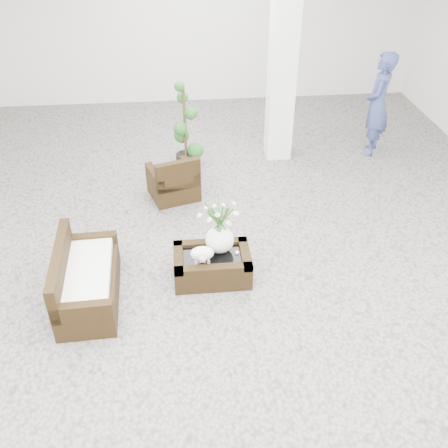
{
  "coord_description": "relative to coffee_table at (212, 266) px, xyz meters",
  "views": [
    {
      "loc": [
        -0.48,
        -4.98,
        4.02
      ],
      "look_at": [
        0.0,
        -0.1,
        0.62
      ],
      "focal_mm": 40.77,
      "sensor_mm": 36.0,
      "label": 1
    }
  ],
  "objects": [
    {
      "name": "sheep_figurine",
      "position": [
        -0.12,
        -0.1,
        0.26
      ],
      "size": [
        0.28,
        0.23,
        0.21
      ],
      "primitive_type": "ellipsoid",
      "color": "white",
      "rests_on": "coffee_table"
    },
    {
      "name": "column",
      "position": [
        1.36,
        3.1,
        1.59
      ],
      "size": [
        0.4,
        0.4,
        3.5
      ],
      "primitive_type": "cube",
      "color": "white",
      "rests_on": "ground"
    },
    {
      "name": "topiary",
      "position": [
        -0.2,
        2.82,
        0.56
      ],
      "size": [
        0.38,
        0.38,
        1.43
      ],
      "primitive_type": null,
      "color": "#1E521A",
      "rests_on": "ground"
    },
    {
      "name": "loveseat",
      "position": [
        -1.41,
        -0.25,
        0.19
      ],
      "size": [
        0.68,
        1.33,
        0.7
      ],
      "primitive_type": "cube",
      "rotation": [
        0.0,
        0.0,
        1.61
      ],
      "color": "#30210E",
      "rests_on": "ground"
    },
    {
      "name": "armchair",
      "position": [
        -0.43,
        1.91,
        0.19
      ],
      "size": [
        0.81,
        0.8,
        0.7
      ],
      "primitive_type": "cube",
      "rotation": [
        0.0,
        0.0,
        3.45
      ],
      "color": "#30210E",
      "rests_on": "ground"
    },
    {
      "name": "ground",
      "position": [
        0.16,
        0.3,
        -0.16
      ],
      "size": [
        11.0,
        11.0,
        0.0
      ],
      "primitive_type": "plane",
      "color": "gray",
      "rests_on": "ground"
    },
    {
      "name": "coffee_table",
      "position": [
        0.0,
        0.0,
        0.0
      ],
      "size": [
        0.9,
        0.6,
        0.31
      ],
      "primitive_type": "cube",
      "color": "#30210E",
      "rests_on": "ground"
    },
    {
      "name": "tealight",
      "position": [
        0.3,
        0.02,
        0.17
      ],
      "size": [
        0.04,
        0.04,
        0.03
      ],
      "primitive_type": "cylinder",
      "color": "white",
      "rests_on": "coffee_table"
    },
    {
      "name": "shopper",
      "position": [
        2.99,
        3.04,
        0.71
      ],
      "size": [
        0.66,
        0.75,
        1.73
      ],
      "primitive_type": "imported",
      "rotation": [
        0.0,
        0.0,
        -2.06
      ],
      "color": "navy",
      "rests_on": "ground"
    },
    {
      "name": "planter_narcissus",
      "position": [
        0.1,
        0.1,
        0.56
      ],
      "size": [
        0.44,
        0.44,
        0.8
      ],
      "primitive_type": null,
      "color": "white",
      "rests_on": "coffee_table"
    }
  ]
}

